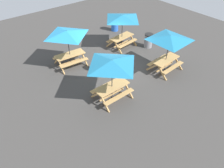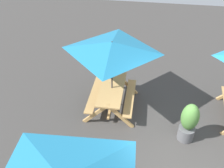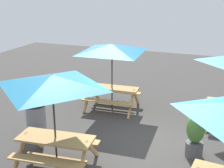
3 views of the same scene
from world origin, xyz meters
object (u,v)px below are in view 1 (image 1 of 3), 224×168
Objects in this scene: picnic_table_2 at (169,40)px; trash_bin_gray at (148,41)px; picnic_table_0 at (67,36)px; picnic_table_1 at (112,66)px; potted_plant_0 at (101,63)px; picnic_table_3 at (122,19)px; trash_bin_blue at (115,25)px.

picnic_table_2 is 3.31m from trash_bin_gray.
picnic_table_2 is 2.88× the size of trash_bin_gray.
picnic_table_1 is (-0.06, 4.02, 0.00)m from picnic_table_0.
picnic_table_0 is at bearing -89.58° from picnic_table_1.
picnic_table_1 is at bearing 96.18° from picnic_table_0.
picnic_table_3 is at bearing -151.57° from potted_plant_0.
picnic_table_2 is 4.06m from potted_plant_0.
trash_bin_gray is at bearing -154.59° from picnic_table_1.
picnic_table_1 is 5.53m from picnic_table_3.
trash_bin_blue is (-1.23, -6.24, -1.49)m from picnic_table_2.
potted_plant_0 is at bearing -39.26° from picnic_table_2.
trash_bin_gray is at bearing 170.78° from picnic_table_0.
picnic_table_0 is at bearing -14.54° from trash_bin_gray.
picnic_table_1 reaches higher than potted_plant_0.
picnic_table_0 is 4.05m from picnic_table_3.
picnic_table_2 is (-4.06, 0.04, 0.00)m from picnic_table_1.
picnic_table_0 and picnic_table_2 have the same top height.
picnic_table_0 is 5.98m from trash_bin_blue.
picnic_table_0 is 2.50m from potted_plant_0.
picnic_table_1 is at bearing 37.91° from picnic_table_3.
potted_plant_0 reaches higher than trash_bin_blue.
picnic_table_3 is 2.39m from trash_bin_gray.
potted_plant_0 is at bearing -114.03° from picnic_table_1.
potted_plant_0 is (3.10, -2.24, -1.37)m from picnic_table_2.
picnic_table_1 is 8.30m from trash_bin_blue.
picnic_table_0 and picnic_table_1 have the same top height.
trash_bin_gray is at bearing -120.02° from picnic_table_2.
picnic_table_1 is 2.38× the size of trash_bin_gray.
picnic_table_1 is 0.83× the size of picnic_table_2.
picnic_table_0 is 0.83× the size of picnic_table_2.
trash_bin_gray is (-1.40, 1.23, -1.49)m from picnic_table_3.
trash_bin_gray is at bearing -174.72° from potted_plant_0.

